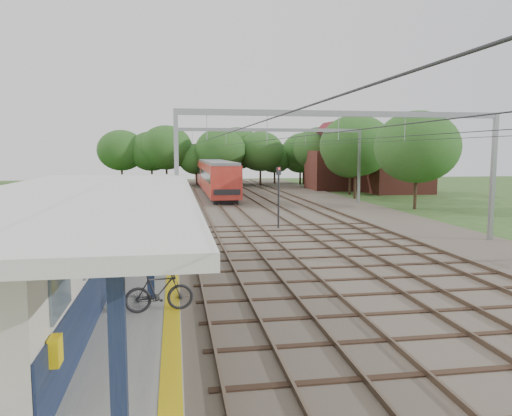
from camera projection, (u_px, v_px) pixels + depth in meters
ground at (415, 380)px, 10.86m from camera, size 160.00×160.00×0.00m
ballast_bed at (287, 211)px, 40.91m from camera, size 18.00×90.00×0.10m
platform at (124, 254)px, 23.37m from camera, size 5.00×52.00×0.35m
yellow_stripe at (173, 248)px, 23.71m from camera, size 0.45×52.00×0.01m
station_building at (57, 242)px, 16.07m from camera, size 3.41×18.00×3.40m
canopy at (86, 195)px, 15.08m from camera, size 6.40×20.00×3.44m
rail_tracks at (257, 210)px, 40.50m from camera, size 11.80×88.00×0.15m
catenary_system at (294, 143)px, 35.57m from camera, size 17.22×88.00×7.00m
tree_band at (241, 151)px, 66.93m from camera, size 31.72×30.88×8.82m
house_near at (398, 168)px, 58.99m from camera, size 7.00×6.12×7.89m
house_far at (340, 165)px, 64.04m from camera, size 8.00×6.12×8.66m
person at (145, 236)px, 21.06m from camera, size 0.88×0.72×2.06m
bicycle at (159, 292)px, 14.34m from camera, size 2.02×0.79×1.18m
train at (212, 174)px, 62.10m from camera, size 2.88×35.89×3.79m
signal_post at (279, 192)px, 31.38m from camera, size 0.31×0.29×3.96m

